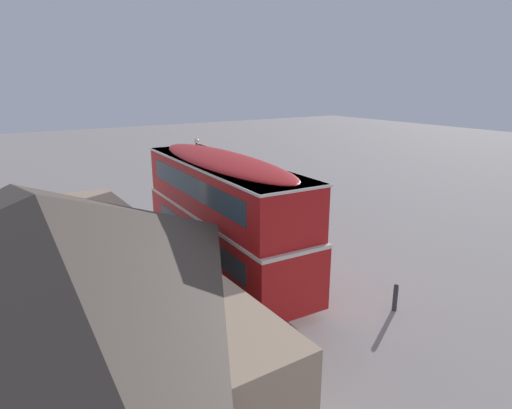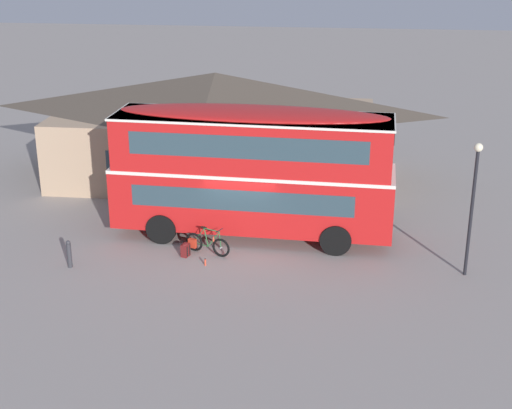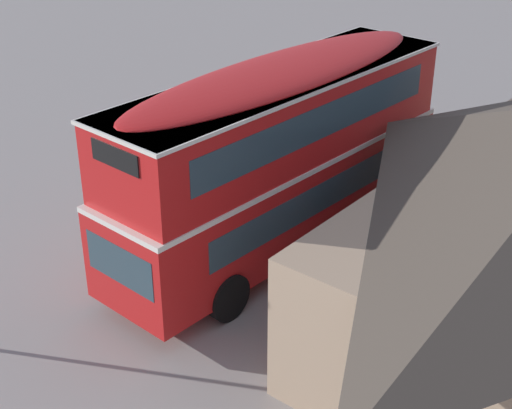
# 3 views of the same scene
# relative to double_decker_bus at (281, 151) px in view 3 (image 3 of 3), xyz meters

# --- Properties ---
(ground_plane) EXTENTS (120.00, 120.00, 0.00)m
(ground_plane) POSITION_rel_double_decker_bus_xyz_m (-0.31, -0.69, -2.64)
(ground_plane) COLOR gray
(double_decker_bus) EXTENTS (10.17, 2.98, 4.79)m
(double_decker_bus) POSITION_rel_double_decker_bus_xyz_m (0.00, 0.00, 0.00)
(double_decker_bus) COLOR black
(double_decker_bus) RESTS_ON ground
(touring_bicycle) EXTENTS (1.68, 0.74, 1.00)m
(touring_bicycle) POSITION_rel_double_decker_bus_xyz_m (-1.43, -1.79, -2.27)
(touring_bicycle) COLOR black
(touring_bicycle) RESTS_ON ground
(backpack_on_ground) EXTENTS (0.34, 0.38, 0.50)m
(backpack_on_ground) POSITION_rel_double_decker_bus_xyz_m (-2.09, -2.08, -2.39)
(backpack_on_ground) COLOR maroon
(backpack_on_ground) RESTS_ON ground
(water_bottle_red_squeeze) EXTENTS (0.07, 0.07, 0.26)m
(water_bottle_red_squeeze) POSITION_rel_double_decker_bus_xyz_m (-1.28, -2.74, -2.52)
(water_bottle_red_squeeze) COLOR #D84C33
(water_bottle_red_squeeze) RESTS_ON ground
(kerb_bollard) EXTENTS (0.16, 0.16, 0.97)m
(kerb_bollard) POSITION_rel_double_decker_bus_xyz_m (-5.75, -3.40, -2.14)
(kerb_bollard) COLOR #333338
(kerb_bollard) RESTS_ON ground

